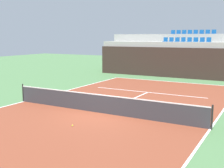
# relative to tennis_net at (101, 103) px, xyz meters

# --- Properties ---
(ground_plane) EXTENTS (80.00, 80.00, 0.00)m
(ground_plane) POSITION_rel_tennis_net_xyz_m (0.00, 0.00, -0.51)
(ground_plane) COLOR #477042
(court_surface) EXTENTS (11.00, 24.00, 0.01)m
(court_surface) POSITION_rel_tennis_net_xyz_m (0.00, 0.00, -0.50)
(court_surface) COLOR brown
(court_surface) RESTS_ON ground_plane
(baseline_far) EXTENTS (11.00, 0.10, 0.00)m
(baseline_far) POSITION_rel_tennis_net_xyz_m (0.00, 11.95, -0.50)
(baseline_far) COLOR white
(baseline_far) RESTS_ON court_surface
(sideline_left) EXTENTS (0.10, 24.00, 0.00)m
(sideline_left) POSITION_rel_tennis_net_xyz_m (-5.45, 0.00, -0.50)
(sideline_left) COLOR white
(sideline_left) RESTS_ON court_surface
(sideline_right) EXTENTS (0.10, 24.00, 0.00)m
(sideline_right) POSITION_rel_tennis_net_xyz_m (5.45, 0.00, -0.50)
(sideline_right) COLOR white
(sideline_right) RESTS_ON court_surface
(service_line_far) EXTENTS (8.26, 0.10, 0.00)m
(service_line_far) POSITION_rel_tennis_net_xyz_m (0.00, 6.40, -0.50)
(service_line_far) COLOR white
(service_line_far) RESTS_ON court_surface
(centre_service_line) EXTENTS (0.10, 6.40, 0.00)m
(centre_service_line) POSITION_rel_tennis_net_xyz_m (0.00, 3.20, -0.50)
(centre_service_line) COLOR white
(centre_service_line) RESTS_ON court_surface
(back_wall) EXTENTS (17.30, 0.30, 2.88)m
(back_wall) POSITION_rel_tennis_net_xyz_m (0.00, 14.65, 0.93)
(back_wall) COLOR #33231E
(back_wall) RESTS_ON ground_plane
(stands_tier_lower) EXTENTS (17.30, 2.40, 3.41)m
(stands_tier_lower) POSITION_rel_tennis_net_xyz_m (0.00, 16.00, 1.19)
(stands_tier_lower) COLOR #9E9E99
(stands_tier_lower) RESTS_ON ground_plane
(stands_tier_upper) EXTENTS (17.30, 2.40, 4.18)m
(stands_tier_upper) POSITION_rel_tennis_net_xyz_m (0.00, 18.40, 1.58)
(stands_tier_upper) COLOR #9E9E99
(stands_tier_upper) RESTS_ON ground_plane
(seating_row_lower) EXTENTS (4.68, 0.44, 0.44)m
(seating_row_lower) POSITION_rel_tennis_net_xyz_m (0.00, 16.09, 3.02)
(seating_row_lower) COLOR #145193
(seating_row_lower) RESTS_ON stands_tier_lower
(seating_row_upper) EXTENTS (4.68, 0.44, 0.44)m
(seating_row_upper) POSITION_rel_tennis_net_xyz_m (0.00, 18.49, 3.80)
(seating_row_upper) COLOR #145193
(seating_row_upper) RESTS_ON stands_tier_upper
(tennis_net) EXTENTS (11.08, 0.08, 1.07)m
(tennis_net) POSITION_rel_tennis_net_xyz_m (0.00, 0.00, 0.00)
(tennis_net) COLOR black
(tennis_net) RESTS_ON court_surface
(tennis_ball_1) EXTENTS (0.07, 0.07, 0.07)m
(tennis_ball_1) POSITION_rel_tennis_net_xyz_m (0.09, -2.52, -0.47)
(tennis_ball_1) COLOR #CCE033
(tennis_ball_1) RESTS_ON court_surface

